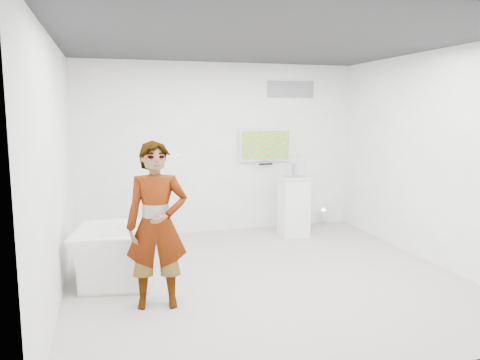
{
  "coord_description": "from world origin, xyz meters",
  "views": [
    {
      "loc": [
        -1.93,
        -5.6,
        2.15
      ],
      "look_at": [
        -0.16,
        0.6,
        1.2
      ],
      "focal_mm": 35.0,
      "sensor_mm": 36.0,
      "label": 1
    }
  ],
  "objects_px": {
    "pedestal": "(294,206)",
    "person": "(157,225)",
    "tv": "(265,145)",
    "armchair": "(114,255)",
    "floor_uplight": "(323,217)"
  },
  "relations": [
    {
      "from": "tv",
      "to": "floor_uplight",
      "type": "bearing_deg",
      "value": -5.63
    },
    {
      "from": "person",
      "to": "armchair",
      "type": "height_order",
      "value": "person"
    },
    {
      "from": "tv",
      "to": "armchair",
      "type": "xyz_separation_m",
      "value": [
        -2.74,
        -2.1,
        -1.2
      ]
    },
    {
      "from": "person",
      "to": "armchair",
      "type": "relative_size",
      "value": 1.71
    },
    {
      "from": "tv",
      "to": "armchair",
      "type": "distance_m",
      "value": 3.66
    },
    {
      "from": "armchair",
      "to": "floor_uplight",
      "type": "bearing_deg",
      "value": -52.89
    },
    {
      "from": "person",
      "to": "pedestal",
      "type": "height_order",
      "value": "person"
    },
    {
      "from": "person",
      "to": "armchair",
      "type": "bearing_deg",
      "value": 123.84
    },
    {
      "from": "pedestal",
      "to": "person",
      "type": "bearing_deg",
      "value": -137.6
    },
    {
      "from": "person",
      "to": "pedestal",
      "type": "relative_size",
      "value": 1.76
    },
    {
      "from": "armchair",
      "to": "floor_uplight",
      "type": "distance_m",
      "value": 4.37
    },
    {
      "from": "tv",
      "to": "person",
      "type": "distance_m",
      "value": 3.84
    },
    {
      "from": "tv",
      "to": "pedestal",
      "type": "xyz_separation_m",
      "value": [
        0.31,
        -0.66,
        -1.03
      ]
    },
    {
      "from": "person",
      "to": "armchair",
      "type": "distance_m",
      "value": 1.18
    },
    {
      "from": "tv",
      "to": "pedestal",
      "type": "height_order",
      "value": "tv"
    }
  ]
}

